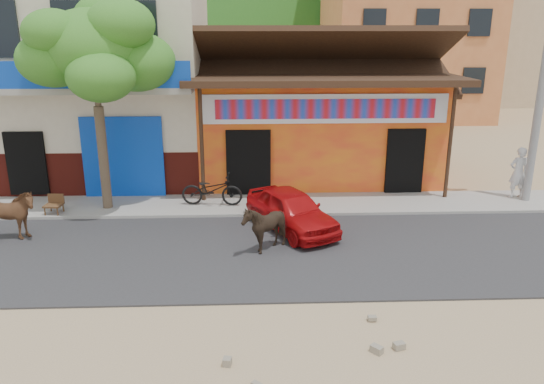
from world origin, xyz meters
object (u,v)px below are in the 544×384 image
at_px(pedestrian, 518,172).
at_px(cow_dark, 264,227).
at_px(tree, 98,106).
at_px(cow_tan, 5,216).
at_px(scooter, 212,190).
at_px(red_car, 291,210).
at_px(cafe_chair_right, 53,197).

bearing_deg(pedestrian, cow_dark, 21.84).
xyz_separation_m(tree, pedestrian, (12.60, 0.47, -2.19)).
bearing_deg(cow_tan, tree, -49.67).
relative_size(tree, pedestrian, 3.72).
xyz_separation_m(cow_dark, pedestrian, (8.02, 3.72, 0.28)).
relative_size(scooter, pedestrian, 1.13).
height_order(cow_dark, red_car, cow_dark).
distance_m(cow_dark, pedestrian, 8.85).
xyz_separation_m(scooter, pedestrian, (9.50, 0.38, 0.33)).
xyz_separation_m(scooter, cafe_chair_right, (-4.50, -0.59, 0.02)).
height_order(tree, cafe_chair_right, tree).
bearing_deg(tree, pedestrian, 2.14).
distance_m(tree, scooter, 4.00).
xyz_separation_m(tree, red_car, (5.34, -1.85, -2.53)).
height_order(red_car, scooter, red_car).
height_order(red_car, cafe_chair_right, red_car).
relative_size(cow_tan, red_car, 0.48).
bearing_deg(cow_dark, cafe_chair_right, -115.59).
xyz_separation_m(cow_tan, red_car, (7.28, 0.49, -0.10)).
height_order(tree, scooter, tree).
distance_m(cow_tan, red_car, 7.29).
bearing_deg(cafe_chair_right, pedestrian, 9.50).
relative_size(tree, cow_tan, 3.87).
relative_size(cow_tan, pedestrian, 0.96).
xyz_separation_m(cow_tan, pedestrian, (14.54, 2.80, 0.23)).
distance_m(red_car, cafe_chair_right, 6.87).
height_order(tree, cow_tan, tree).
height_order(tree, red_car, tree).
bearing_deg(red_car, scooter, 111.65).
xyz_separation_m(pedestrian, cafe_chair_right, (-14.00, -0.97, -0.31)).
bearing_deg(red_car, cow_tan, 156.28).
xyz_separation_m(red_car, scooter, (-2.24, 1.93, 0.00)).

